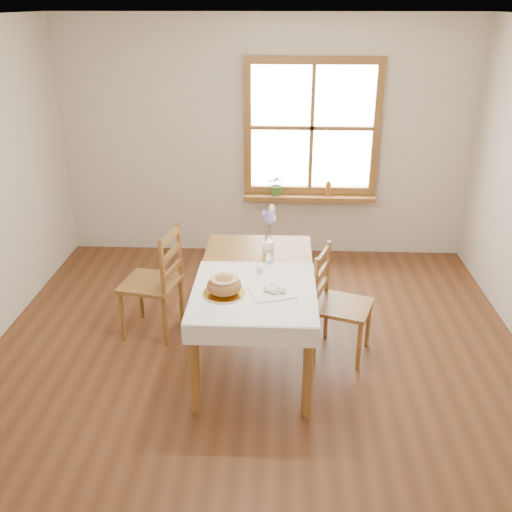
{
  "coord_description": "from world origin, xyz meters",
  "views": [
    {
      "loc": [
        0.18,
        -3.7,
        2.69
      ],
      "look_at": [
        0.0,
        0.3,
        0.9
      ],
      "focal_mm": 40.0,
      "sensor_mm": 36.0,
      "label": 1
    }
  ],
  "objects_px": {
    "chair_right": "(344,305)",
    "dining_table": "(256,283)",
    "chair_left": "(150,281)",
    "flower_vase": "(268,248)",
    "bread_plate": "(224,293)"
  },
  "relations": [
    {
      "from": "flower_vase",
      "to": "bread_plate",
      "type": "bearing_deg",
      "value": -111.03
    },
    {
      "from": "flower_vase",
      "to": "dining_table",
      "type": "bearing_deg",
      "value": -101.99
    },
    {
      "from": "dining_table",
      "to": "chair_right",
      "type": "xyz_separation_m",
      "value": [
        0.71,
        0.06,
        -0.21
      ]
    },
    {
      "from": "dining_table",
      "to": "bread_plate",
      "type": "relative_size",
      "value": 5.45
    },
    {
      "from": "chair_left",
      "to": "flower_vase",
      "type": "bearing_deg",
      "value": 104.21
    },
    {
      "from": "dining_table",
      "to": "chair_right",
      "type": "bearing_deg",
      "value": 5.08
    },
    {
      "from": "chair_left",
      "to": "chair_right",
      "type": "height_order",
      "value": "chair_left"
    },
    {
      "from": "chair_right",
      "to": "bread_plate",
      "type": "bearing_deg",
      "value": 134.3
    },
    {
      "from": "bread_plate",
      "to": "chair_left",
      "type": "bearing_deg",
      "value": 135.09
    },
    {
      "from": "chair_left",
      "to": "flower_vase",
      "type": "distance_m",
      "value": 1.06
    },
    {
      "from": "dining_table",
      "to": "chair_right",
      "type": "relative_size",
      "value": 1.76
    },
    {
      "from": "chair_right",
      "to": "dining_table",
      "type": "bearing_deg",
      "value": 113.89
    },
    {
      "from": "dining_table",
      "to": "bread_plate",
      "type": "distance_m",
      "value": 0.44
    },
    {
      "from": "chair_left",
      "to": "flower_vase",
      "type": "height_order",
      "value": "chair_left"
    },
    {
      "from": "chair_left",
      "to": "chair_right",
      "type": "relative_size",
      "value": 1.08
    }
  ]
}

